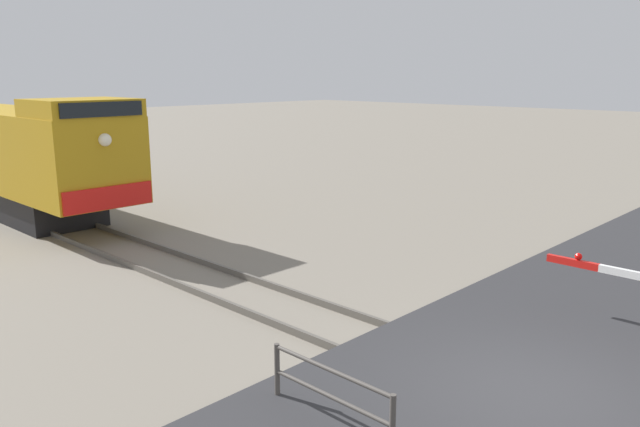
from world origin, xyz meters
name	(u,v)px	position (x,y,z in m)	size (l,w,h in m)	color
ground_plane	(529,403)	(0.00, 0.00, 0.00)	(160.00, 160.00, 0.00)	gray
rail_track_left	(507,417)	(-0.72, 0.00, 0.07)	(0.08, 80.00, 0.15)	#59544C
rail_track_right	(551,381)	(0.72, 0.00, 0.07)	(0.08, 80.00, 0.15)	#59544C
road_surface	(530,398)	(0.00, 0.00, 0.08)	(36.00, 6.34, 0.15)	#2D2D30
guard_railing	(330,390)	(-2.61, 1.64, 0.61)	(0.08, 2.19, 0.95)	#4C4742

